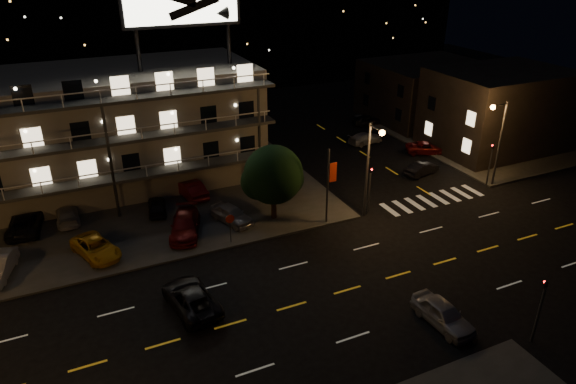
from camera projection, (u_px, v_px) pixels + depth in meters
name	position (u px, v px, depth m)	size (l,w,h in m)	color
ground	(320.00, 298.00, 32.58)	(140.00, 140.00, 0.00)	black
curb_nw	(65.00, 207.00, 43.65)	(44.00, 24.00, 0.15)	#31312F
curb_ne	(466.00, 135.00, 60.20)	(16.00, 24.00, 0.15)	#31312F
motel	(99.00, 129.00, 46.06)	(28.00, 13.80, 18.10)	gray
side_bldg_front	(498.00, 110.00, 55.11)	(14.06, 10.00, 8.50)	black
side_bldg_back	(426.00, 91.00, 65.25)	(14.06, 12.00, 7.00)	black
hill_backdrop	(87.00, 5.00, 81.61)	(120.00, 25.00, 24.00)	black
streetlight_nc	(370.00, 161.00, 40.12)	(0.44, 1.92, 8.00)	#2D2D30
streetlight_ne	(498.00, 136.00, 45.55)	(1.92, 0.44, 8.00)	#2D2D30
signal_nw	(370.00, 185.00, 41.80)	(0.20, 0.27, 4.60)	#2D2D30
signal_sw	(541.00, 305.00, 27.90)	(0.20, 0.27, 4.60)	#2D2D30
signal_ne	(491.00, 160.00, 46.70)	(0.27, 0.20, 4.60)	#2D2D30
banner_north	(329.00, 184.00, 39.88)	(0.83, 0.16, 6.40)	#2D2D30
stop_sign	(230.00, 224.00, 37.72)	(0.91, 0.11, 2.61)	#2D2D30
tree	(273.00, 176.00, 40.29)	(4.91, 4.73, 6.19)	black
lot_car_2	(96.00, 248.00, 36.53)	(2.10, 4.56, 1.27)	orange
lot_car_3	(185.00, 225.00, 39.26)	(2.07, 5.10, 1.48)	#610D0E
lot_car_4	(232.00, 214.00, 40.93)	(1.63, 4.06, 1.38)	#95949A
lot_car_6	(25.00, 222.00, 39.70)	(2.33, 5.05, 1.40)	black
lot_car_7	(67.00, 214.00, 41.10)	(1.73, 4.26, 1.24)	#95949A
lot_car_8	(157.00, 206.00, 42.40)	(1.46, 3.62, 1.23)	black
lot_car_9	(190.00, 189.00, 45.11)	(1.60, 4.58, 1.51)	#610D0E
side_car_0	(422.00, 169.00, 49.81)	(1.32, 3.79, 1.25)	black
side_car_1	(427.00, 148.00, 54.97)	(2.05, 4.44, 1.23)	#610D0E
side_car_2	(365.00, 138.00, 57.71)	(1.73, 4.26, 1.24)	#95949A
side_car_3	(367.00, 120.00, 63.59)	(1.51, 3.74, 1.28)	black
road_car_east	(443.00, 314.00, 30.06)	(1.71, 4.25, 1.45)	#95949A
road_car_west	(191.00, 298.00, 31.43)	(2.40, 5.20, 1.44)	black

